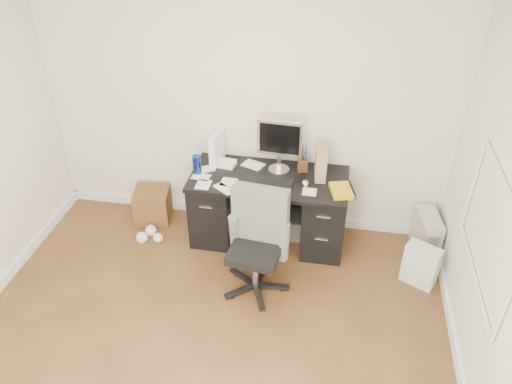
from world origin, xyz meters
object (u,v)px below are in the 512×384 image
desk (268,207)px  lcd_monitor (280,146)px  keyboard (267,182)px  pc_tower (426,234)px  office_chair (255,246)px  wicker_basket (153,205)px

desk → lcd_monitor: size_ratio=2.77×
desk → lcd_monitor: 0.64m
keyboard → pc_tower: size_ratio=1.14×
desk → pc_tower: size_ratio=3.54×
keyboard → office_chair: office_chair is taller
office_chair → wicker_basket: size_ratio=2.79×
lcd_monitor → pc_tower: lcd_monitor is taller
desk → keyboard: (-0.00, -0.11, 0.36)m
lcd_monitor → office_chair: bearing=-91.8°
desk → lcd_monitor: lcd_monitor is taller
lcd_monitor → pc_tower: size_ratio=1.28×
lcd_monitor → wicker_basket: 1.59m
keyboard → office_chair: bearing=-87.0°
desk → keyboard: size_ratio=3.11×
pc_tower → desk: bearing=175.5°
keyboard → wicker_basket: size_ratio=1.36×
desk → wicker_basket: size_ratio=4.21×
office_chair → desk: bearing=96.0°
keyboard → pc_tower: keyboard is taller
office_chair → wicker_basket: (-1.27, 0.84, -0.32)m
lcd_monitor → keyboard: (-0.08, -0.25, -0.26)m
lcd_monitor → keyboard: bearing=-104.4°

